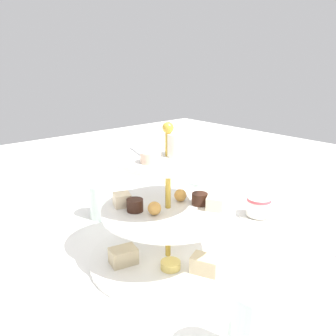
{
  "coord_description": "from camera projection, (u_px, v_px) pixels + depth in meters",
  "views": [
    {
      "loc": [
        0.46,
        -0.4,
        0.37
      ],
      "look_at": [
        0.0,
        0.0,
        0.18
      ],
      "focal_mm": 38.5,
      "sensor_mm": 36.0,
      "label": 1
    }
  ],
  "objects": [
    {
      "name": "teacup_with_saucer",
      "position": [
        259.0,
        208.0,
        0.87
      ],
      "size": [
        0.09,
        0.09,
        0.05
      ],
      "color": "white",
      "rests_on": "ground_plane"
    },
    {
      "name": "water_glass_tall_right",
      "position": [
        256.0,
        332.0,
        0.43
      ],
      "size": [
        0.07,
        0.07,
        0.12
      ],
      "primitive_type": "cylinder",
      "color": "silver",
      "rests_on": "ground_plane"
    },
    {
      "name": "tiered_serving_stand",
      "position": [
        168.0,
        221.0,
        0.67
      ],
      "size": [
        0.3,
        0.3,
        0.27
      ],
      "color": "white",
      "rests_on": "ground_plane"
    },
    {
      "name": "water_glass_mid_back",
      "position": [
        102.0,
        201.0,
        0.87
      ],
      "size": [
        0.06,
        0.06,
        0.08
      ],
      "primitive_type": "cylinder",
      "color": "silver",
      "rests_on": "ground_plane"
    },
    {
      "name": "ground_plane",
      "position": [
        168.0,
        260.0,
        0.69
      ],
      "size": [
        2.4,
        2.4,
        0.0
      ],
      "primitive_type": "plane",
      "color": "white"
    },
    {
      "name": "water_glass_short_left",
      "position": [
        201.0,
        193.0,
        0.94
      ],
      "size": [
        0.06,
        0.06,
        0.07
      ],
      "primitive_type": "cylinder",
      "color": "silver",
      "rests_on": "ground_plane"
    }
  ]
}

